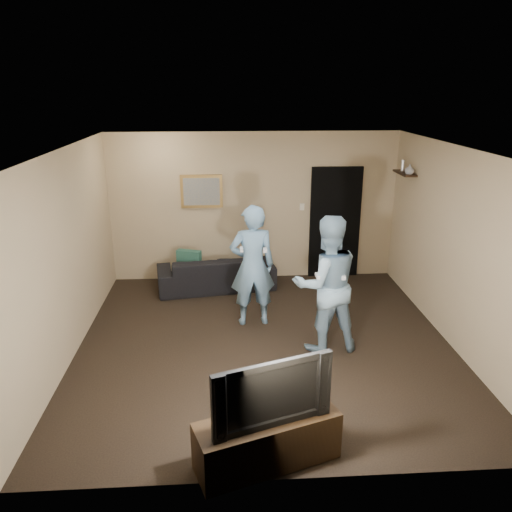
{
  "coord_description": "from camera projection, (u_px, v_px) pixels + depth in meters",
  "views": [
    {
      "loc": [
        -0.51,
        -6.03,
        3.33
      ],
      "look_at": [
        -0.1,
        0.3,
        1.15
      ],
      "focal_mm": 35.0,
      "sensor_mm": 36.0,
      "label": 1
    }
  ],
  "objects": [
    {
      "name": "shelf_vase",
      "position": [
        410.0,
        169.0,
        7.79
      ],
      "size": [
        0.19,
        0.19,
        0.16
      ],
      "primitive_type": "imported",
      "rotation": [
        0.0,
        0.0,
        -0.31
      ],
      "color": "#A8A8AD",
      "rests_on": "wall_shelf"
    },
    {
      "name": "sofa",
      "position": [
        216.0,
        272.0,
        8.56
      ],
      "size": [
        2.07,
        1.06,
        0.58
      ],
      "primitive_type": "imported",
      "rotation": [
        0.0,
        0.0,
        3.29
      ],
      "color": "black",
      "rests_on": "ground"
    },
    {
      "name": "wall_left",
      "position": [
        66.0,
        256.0,
        6.23
      ],
      "size": [
        0.04,
        5.0,
        2.6
      ],
      "primitive_type": "cube",
      "color": "tan",
      "rests_on": "ground"
    },
    {
      "name": "light_switch",
      "position": [
        302.0,
        207.0,
        8.77
      ],
      "size": [
        0.08,
        0.02,
        0.12
      ],
      "primitive_type": "cube",
      "color": "silver",
      "rests_on": "wall_back"
    },
    {
      "name": "wii_player_left",
      "position": [
        252.0,
        266.0,
        7.1
      ],
      "size": [
        0.68,
        0.53,
        1.78
      ],
      "color": "#6A95B8",
      "rests_on": "ground"
    },
    {
      "name": "ceiling",
      "position": [
        266.0,
        149.0,
        5.96
      ],
      "size": [
        5.0,
        5.0,
        0.04
      ],
      "primitive_type": "cube",
      "color": "silver",
      "rests_on": "wall_back"
    },
    {
      "name": "painting_canvas",
      "position": [
        202.0,
        192.0,
        8.54
      ],
      "size": [
        0.62,
        0.01,
        0.47
      ],
      "primitive_type": "cube",
      "color": "slate",
      "rests_on": "painting_frame"
    },
    {
      "name": "wall_right",
      "position": [
        455.0,
        248.0,
        6.53
      ],
      "size": [
        0.04,
        5.0,
        2.6
      ],
      "primitive_type": "cube",
      "color": "tan",
      "rests_on": "ground"
    },
    {
      "name": "doorway",
      "position": [
        335.0,
        223.0,
        8.9
      ],
      "size": [
        0.9,
        0.06,
        2.0
      ],
      "primitive_type": "cube",
      "color": "black",
      "rests_on": "ground"
    },
    {
      "name": "wall_shelf",
      "position": [
        405.0,
        173.0,
        8.0
      ],
      "size": [
        0.2,
        0.6,
        0.03
      ],
      "primitive_type": "cube",
      "color": "black",
      "rests_on": "wall_right"
    },
    {
      "name": "wii_player_right",
      "position": [
        326.0,
        284.0,
        6.38
      ],
      "size": [
        0.98,
        0.81,
        1.82
      ],
      "color": "#7EA0B7",
      "rests_on": "ground"
    },
    {
      "name": "tv_console",
      "position": [
        267.0,
        441.0,
        4.55
      ],
      "size": [
        1.39,
        0.83,
        0.47
      ],
      "primitive_type": "cube",
      "rotation": [
        0.0,
        0.0,
        0.33
      ],
      "color": "black",
      "rests_on": "ground"
    },
    {
      "name": "shelf_figurine",
      "position": [
        403.0,
        165.0,
        8.08
      ],
      "size": [
        0.06,
        0.06,
        0.18
      ],
      "primitive_type": "cylinder",
      "color": "silver",
      "rests_on": "wall_shelf"
    },
    {
      "name": "throw_pillow",
      "position": [
        189.0,
        262.0,
        8.47
      ],
      "size": [
        0.43,
        0.26,
        0.41
      ],
      "primitive_type": "cube",
      "rotation": [
        0.0,
        0.0,
        -0.35
      ],
      "color": "#17453B",
      "rests_on": "sofa"
    },
    {
      "name": "television",
      "position": [
        268.0,
        388.0,
        4.37
      ],
      "size": [
        1.1,
        0.5,
        0.64
      ],
      "primitive_type": "imported",
      "rotation": [
        0.0,
        0.0,
        0.33
      ],
      "color": "black",
      "rests_on": "tv_console"
    },
    {
      "name": "wall_back",
      "position": [
        254.0,
        207.0,
        8.74
      ],
      "size": [
        5.0,
        0.04,
        2.6
      ],
      "primitive_type": "cube",
      "color": "tan",
      "rests_on": "ground"
    },
    {
      "name": "ground",
      "position": [
        265.0,
        343.0,
        6.8
      ],
      "size": [
        5.0,
        5.0,
        0.0
      ],
      "primitive_type": "plane",
      "color": "black",
      "rests_on": "ground"
    },
    {
      "name": "wall_front",
      "position": [
        291.0,
        350.0,
        4.02
      ],
      "size": [
        5.0,
        0.04,
        2.6
      ],
      "primitive_type": "cube",
      "color": "tan",
      "rests_on": "ground"
    },
    {
      "name": "painting_frame",
      "position": [
        202.0,
        191.0,
        8.57
      ],
      "size": [
        0.72,
        0.05,
        0.57
      ],
      "primitive_type": "cube",
      "color": "olive",
      "rests_on": "wall_back"
    }
  ]
}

